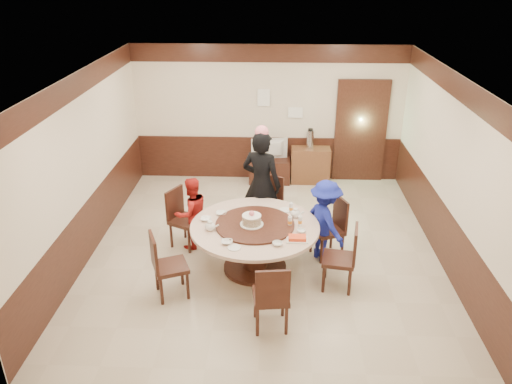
{
  "coord_description": "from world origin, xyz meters",
  "views": [
    {
      "loc": [
        0.15,
        -6.97,
        4.25
      ],
      "look_at": [
        -0.13,
        -0.17,
        1.1
      ],
      "focal_mm": 35.0,
      "sensor_mm": 36.0,
      "label": 1
    }
  ],
  "objects_px": {
    "thermos": "(310,139)",
    "person_blue": "(325,221)",
    "person_red": "(192,213)",
    "tv_stand": "(270,170)",
    "person_standing": "(261,184)",
    "birthday_cake": "(252,220)",
    "shrimp_platter": "(297,239)",
    "side_cabinet": "(310,165)",
    "banquet_table": "(255,238)",
    "television": "(270,150)"
  },
  "relations": [
    {
      "from": "side_cabinet",
      "to": "thermos",
      "type": "bearing_deg",
      "value": 180.0
    },
    {
      "from": "person_red",
      "to": "thermos",
      "type": "distance_m",
      "value": 3.41
    },
    {
      "from": "person_blue",
      "to": "television",
      "type": "height_order",
      "value": "person_blue"
    },
    {
      "from": "person_standing",
      "to": "shrimp_platter",
      "type": "distance_m",
      "value": 1.6
    },
    {
      "from": "person_standing",
      "to": "side_cabinet",
      "type": "height_order",
      "value": "person_standing"
    },
    {
      "from": "tv_stand",
      "to": "person_red",
      "type": "bearing_deg",
      "value": -114.08
    },
    {
      "from": "shrimp_platter",
      "to": "person_red",
      "type": "bearing_deg",
      "value": 147.61
    },
    {
      "from": "tv_stand",
      "to": "side_cabinet",
      "type": "bearing_deg",
      "value": 2.02
    },
    {
      "from": "shrimp_platter",
      "to": "thermos",
      "type": "height_order",
      "value": "thermos"
    },
    {
      "from": "shrimp_platter",
      "to": "side_cabinet",
      "type": "height_order",
      "value": "shrimp_platter"
    },
    {
      "from": "banquet_table",
      "to": "thermos",
      "type": "xyz_separation_m",
      "value": [
        0.99,
        3.35,
        0.41
      ]
    },
    {
      "from": "person_standing",
      "to": "thermos",
      "type": "distance_m",
      "value": 2.44
    },
    {
      "from": "television",
      "to": "thermos",
      "type": "xyz_separation_m",
      "value": [
        0.82,
        0.03,
        0.22
      ]
    },
    {
      "from": "banquet_table",
      "to": "television",
      "type": "xyz_separation_m",
      "value": [
        0.17,
        3.32,
        0.18
      ]
    },
    {
      "from": "shrimp_platter",
      "to": "side_cabinet",
      "type": "relative_size",
      "value": 0.37
    },
    {
      "from": "tv_stand",
      "to": "television",
      "type": "distance_m",
      "value": 0.47
    },
    {
      "from": "person_red",
      "to": "side_cabinet",
      "type": "bearing_deg",
      "value": -163.91
    },
    {
      "from": "thermos",
      "to": "shrimp_platter",
      "type": "bearing_deg",
      "value": -95.87
    },
    {
      "from": "birthday_cake",
      "to": "thermos",
      "type": "bearing_deg",
      "value": 73.03
    },
    {
      "from": "birthday_cake",
      "to": "shrimp_platter",
      "type": "xyz_separation_m",
      "value": [
        0.65,
        -0.37,
        -0.08
      ]
    },
    {
      "from": "tv_stand",
      "to": "thermos",
      "type": "height_order",
      "value": "thermos"
    },
    {
      "from": "person_standing",
      "to": "side_cabinet",
      "type": "relative_size",
      "value": 2.29
    },
    {
      "from": "person_blue",
      "to": "shrimp_platter",
      "type": "xyz_separation_m",
      "value": [
        -0.45,
        -0.74,
        0.12
      ]
    },
    {
      "from": "banquet_table",
      "to": "shrimp_platter",
      "type": "relative_size",
      "value": 6.3
    },
    {
      "from": "shrimp_platter",
      "to": "thermos",
      "type": "bearing_deg",
      "value": 84.13
    },
    {
      "from": "thermos",
      "to": "birthday_cake",
      "type": "bearing_deg",
      "value": -106.97
    },
    {
      "from": "person_standing",
      "to": "birthday_cake",
      "type": "height_order",
      "value": "person_standing"
    },
    {
      "from": "tv_stand",
      "to": "person_standing",
      "type": "bearing_deg",
      "value": -92.73
    },
    {
      "from": "banquet_table",
      "to": "television",
      "type": "relative_size",
      "value": 2.51
    },
    {
      "from": "thermos",
      "to": "person_blue",
      "type": "bearing_deg",
      "value": -88.77
    },
    {
      "from": "person_standing",
      "to": "person_red",
      "type": "distance_m",
      "value": 1.23
    },
    {
      "from": "tv_stand",
      "to": "thermos",
      "type": "xyz_separation_m",
      "value": [
        0.82,
        0.03,
        0.69
      ]
    },
    {
      "from": "person_red",
      "to": "shrimp_platter",
      "type": "height_order",
      "value": "person_red"
    },
    {
      "from": "birthday_cake",
      "to": "person_standing",
      "type": "bearing_deg",
      "value": 84.59
    },
    {
      "from": "person_red",
      "to": "side_cabinet",
      "type": "xyz_separation_m",
      "value": [
        2.05,
        2.72,
        -0.23
      ]
    },
    {
      "from": "banquet_table",
      "to": "person_standing",
      "type": "bearing_deg",
      "value": 86.76
    },
    {
      "from": "tv_stand",
      "to": "thermos",
      "type": "relative_size",
      "value": 2.24
    },
    {
      "from": "person_blue",
      "to": "television",
      "type": "distance_m",
      "value": 3.12
    },
    {
      "from": "thermos",
      "to": "person_red",
      "type": "bearing_deg",
      "value": -126.63
    },
    {
      "from": "person_red",
      "to": "shrimp_platter",
      "type": "bearing_deg",
      "value": 110.72
    },
    {
      "from": "person_red",
      "to": "tv_stand",
      "type": "distance_m",
      "value": 2.97
    },
    {
      "from": "person_standing",
      "to": "birthday_cake",
      "type": "xyz_separation_m",
      "value": [
        -0.11,
        -1.13,
        -0.06
      ]
    },
    {
      "from": "banquet_table",
      "to": "birthday_cake",
      "type": "xyz_separation_m",
      "value": [
        -0.04,
        -0.03,
        0.32
      ]
    },
    {
      "from": "person_red",
      "to": "shrimp_platter",
      "type": "distance_m",
      "value": 1.95
    },
    {
      "from": "birthday_cake",
      "to": "television",
      "type": "relative_size",
      "value": 0.45
    },
    {
      "from": "person_red",
      "to": "birthday_cake",
      "type": "relative_size",
      "value": 3.52
    },
    {
      "from": "television",
      "to": "thermos",
      "type": "bearing_deg",
      "value": 172.96
    },
    {
      "from": "person_blue",
      "to": "television",
      "type": "xyz_separation_m",
      "value": [
        -0.89,
        2.99,
        0.06
      ]
    },
    {
      "from": "person_blue",
      "to": "side_cabinet",
      "type": "bearing_deg",
      "value": -28.64
    },
    {
      "from": "side_cabinet",
      "to": "shrimp_platter",
      "type": "bearing_deg",
      "value": -96.3
    }
  ]
}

